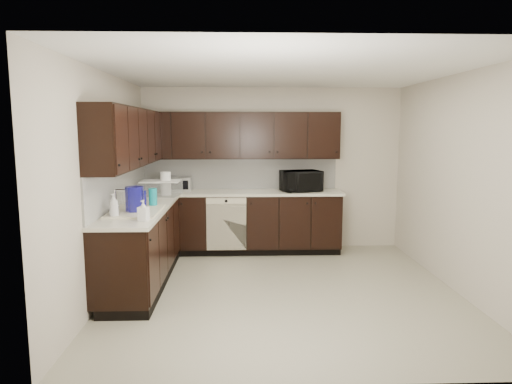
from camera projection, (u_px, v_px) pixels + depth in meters
floor at (283, 290)px, 5.33m from camera, size 4.00×4.00×0.00m
ceiling at (285, 71)px, 4.98m from camera, size 4.00×4.00×0.00m
wall_back at (272, 169)px, 7.13m from camera, size 4.00×0.02×2.50m
wall_left at (106, 185)px, 5.09m from camera, size 0.02×4.00×2.50m
wall_right at (458, 184)px, 5.22m from camera, size 0.02×4.00×2.50m
wall_front at (312, 219)px, 3.18m from camera, size 4.00×0.02×2.50m
lower_cabinets at (204, 235)px, 6.33m from camera, size 3.00×2.80×0.90m
countertop at (203, 199)px, 6.26m from camera, size 3.03×2.83×0.04m
backsplash at (189, 178)px, 6.43m from camera, size 3.00×2.80×0.48m
upper_cabinets at (196, 136)px, 6.24m from camera, size 3.00×2.80×0.70m
dishwasher at (226, 221)px, 6.62m from camera, size 0.58×0.04×0.78m
sink at (135, 218)px, 5.14m from camera, size 0.54×0.82×0.42m
microwave at (301, 181)px, 6.83m from camera, size 0.64×0.51×0.31m
soap_bottle_a at (143, 210)px, 4.65m from camera, size 0.12×0.12×0.21m
soap_bottle_b at (114, 206)px, 4.82m from camera, size 0.13×0.13×0.25m
toaster_oven at (180, 184)px, 6.89m from camera, size 0.34×0.25×0.21m
storage_bin at (161, 188)px, 6.42m from camera, size 0.59×0.49×0.20m
blue_pitcher at (134, 200)px, 5.07m from camera, size 0.24×0.24×0.30m
teal_tumbler at (153, 198)px, 5.48m from camera, size 0.13×0.13×0.22m
paper_towel_roll at (166, 183)px, 6.46m from camera, size 0.19×0.19×0.33m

